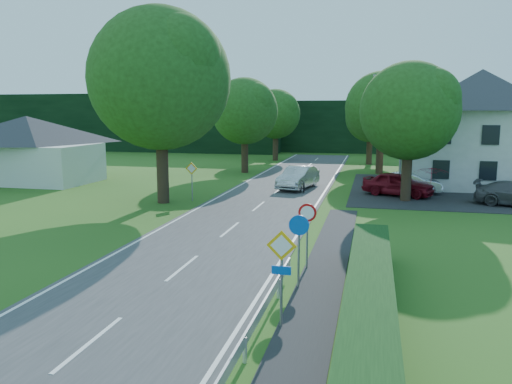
% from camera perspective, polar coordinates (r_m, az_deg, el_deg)
% --- Properties ---
extents(road, '(7.00, 80.00, 0.04)m').
position_cam_1_polar(road, '(25.48, -1.74, -3.32)').
color(road, '#39393B').
rests_on(road, ground).
extents(parking_pad, '(14.00, 16.00, 0.04)m').
position_cam_1_polar(parking_pad, '(37.84, 21.56, 0.15)').
color(parking_pad, '#252628').
rests_on(parking_pad, ground).
extents(line_edge_left, '(0.12, 80.00, 0.01)m').
position_cam_1_polar(line_edge_left, '(26.49, -8.55, -2.88)').
color(line_edge_left, white).
rests_on(line_edge_left, road).
extents(line_edge_right, '(0.12, 80.00, 0.01)m').
position_cam_1_polar(line_edge_right, '(24.85, 5.54, -3.62)').
color(line_edge_right, white).
rests_on(line_edge_right, road).
extents(line_centre, '(0.12, 80.00, 0.01)m').
position_cam_1_polar(line_centre, '(25.48, -1.74, -3.27)').
color(line_centre, white).
rests_on(line_centre, road).
extents(tree_main, '(9.40, 9.40, 11.64)m').
position_cam_1_polar(tree_main, '(30.68, -10.84, 9.55)').
color(tree_main, '#224314').
rests_on(tree_main, ground).
extents(tree_left_far, '(7.00, 7.00, 8.58)m').
position_cam_1_polar(tree_left_far, '(45.51, -1.31, 7.61)').
color(tree_left_far, '#224314').
rests_on(tree_left_far, ground).
extents(tree_right_far, '(7.40, 7.40, 9.09)m').
position_cam_1_polar(tree_right_far, '(46.04, 14.09, 7.67)').
color(tree_right_far, '#224314').
rests_on(tree_right_far, ground).
extents(tree_left_back, '(6.60, 6.60, 8.07)m').
position_cam_1_polar(tree_left_back, '(57.11, 2.25, 7.66)').
color(tree_left_back, '#224314').
rests_on(tree_left_back, ground).
extents(tree_right_back, '(6.20, 6.20, 7.56)m').
position_cam_1_polar(tree_right_back, '(54.05, 12.90, 7.09)').
color(tree_right_back, '#224314').
rests_on(tree_right_back, ground).
extents(tree_right_mid, '(7.00, 7.00, 8.58)m').
position_cam_1_polar(tree_right_mid, '(32.11, 17.03, 6.56)').
color(tree_right_mid, '#224314').
rests_on(tree_right_mid, ground).
extents(treeline_left, '(44.00, 6.00, 8.00)m').
position_cam_1_polar(treeline_left, '(74.50, -14.39, 7.71)').
color(treeline_left, black).
rests_on(treeline_left, ground).
extents(treeline_right, '(30.00, 5.00, 7.00)m').
position_cam_1_polar(treeline_right, '(70.07, 14.67, 7.22)').
color(treeline_right, black).
rests_on(treeline_right, ground).
extents(bungalow_left, '(11.00, 6.50, 5.20)m').
position_cam_1_polar(bungalow_left, '(43.20, -24.60, 4.60)').
color(bungalow_left, silver).
rests_on(bungalow_left, ground).
extents(house_white, '(10.60, 8.40, 8.60)m').
position_cam_1_polar(house_white, '(40.74, 24.13, 6.80)').
color(house_white, silver).
rests_on(house_white, ground).
extents(streetlight, '(2.03, 0.18, 8.00)m').
position_cam_1_polar(streetlight, '(34.08, 16.10, 7.02)').
color(streetlight, gray).
rests_on(streetlight, ground).
extents(sign_priority_right, '(0.78, 0.09, 2.59)m').
position_cam_1_polar(sign_priority_right, '(12.76, 2.93, -7.86)').
color(sign_priority_right, gray).
rests_on(sign_priority_right, ground).
extents(sign_roundabout, '(0.64, 0.08, 2.37)m').
position_cam_1_polar(sign_roundabout, '(15.64, 4.92, -5.14)').
color(sign_roundabout, gray).
rests_on(sign_roundabout, ground).
extents(sign_speed_limit, '(0.64, 0.11, 2.37)m').
position_cam_1_polar(sign_speed_limit, '(17.54, 5.88, -3.26)').
color(sign_speed_limit, gray).
rests_on(sign_speed_limit, ground).
extents(sign_priority_left, '(0.78, 0.09, 2.44)m').
position_cam_1_polar(sign_priority_left, '(31.24, -7.36, 2.09)').
color(sign_priority_left, gray).
rests_on(sign_priority_left, ground).
extents(moving_car, '(2.62, 5.11, 1.61)m').
position_cam_1_polar(moving_car, '(36.02, 4.84, 1.66)').
color(moving_car, silver).
rests_on(moving_car, road).
extents(motorcycle, '(0.94, 1.79, 0.89)m').
position_cam_1_polar(motorcycle, '(34.76, 5.44, 0.79)').
color(motorcycle, black).
rests_on(motorcycle, road).
extents(parked_car_red, '(4.93, 3.34, 1.56)m').
position_cam_1_polar(parked_car_red, '(34.17, 15.93, 0.89)').
color(parked_car_red, maroon).
rests_on(parked_car_red, parking_pad).
extents(parked_car_silver_a, '(4.32, 1.70, 1.40)m').
position_cam_1_polar(parked_car_silver_a, '(35.43, 17.10, 0.99)').
color(parked_car_silver_a, silver).
rests_on(parked_car_silver_a, parking_pad).
extents(parasol, '(2.77, 2.79, 1.98)m').
position_cam_1_polar(parasol, '(34.25, 19.35, 1.10)').
color(parasol, '#B70E30').
rests_on(parasol, parking_pad).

